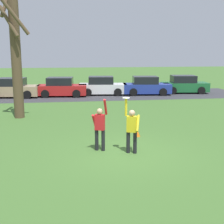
{
  "coord_description": "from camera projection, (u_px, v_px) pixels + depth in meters",
  "views": [
    {
      "loc": [
        -2.03,
        -10.85,
        3.79
      ],
      "look_at": [
        -0.29,
        1.11,
        1.36
      ],
      "focal_mm": 49.08,
      "sensor_mm": 36.0,
      "label": 1
    }
  ],
  "objects": [
    {
      "name": "ground_plane",
      "position": [
        124.0,
        153.0,
        11.56
      ],
      "size": [
        120.0,
        120.0,
        0.0
      ],
      "primitive_type": "plane",
      "color": "#426B2D"
    },
    {
      "name": "person_catcher",
      "position": [
        132.0,
        128.0,
        11.34
      ],
      "size": [
        0.58,
        0.49,
        2.08
      ],
      "rotation": [
        0.0,
        0.0,
        2.75
      ],
      "color": "black",
      "rests_on": "ground_plane"
    },
    {
      "name": "person_defender",
      "position": [
        100.0,
        126.0,
        11.64
      ],
      "size": [
        0.63,
        0.58,
        2.04
      ],
      "rotation": [
        0.0,
        0.0,
        5.89
      ],
      "color": "black",
      "rests_on": "ground_plane"
    },
    {
      "name": "frisbee_disc",
      "position": [
        126.0,
        98.0,
        11.18
      ],
      "size": [
        0.26,
        0.26,
        0.02
      ],
      "primitive_type": "cylinder",
      "color": "white",
      "rests_on": "person_catcher"
    },
    {
      "name": "parked_car_tan",
      "position": [
        14.0,
        88.0,
        25.21
      ],
      "size": [
        4.27,
        2.37,
        1.59
      ],
      "rotation": [
        0.0,
        0.0,
        -0.11
      ],
      "color": "tan",
      "rests_on": "ground_plane"
    },
    {
      "name": "parked_car_red",
      "position": [
        62.0,
        88.0,
        25.76
      ],
      "size": [
        4.27,
        2.37,
        1.59
      ],
      "rotation": [
        0.0,
        0.0,
        -0.11
      ],
      "color": "red",
      "rests_on": "ground_plane"
    },
    {
      "name": "parked_car_white",
      "position": [
        102.0,
        86.0,
        26.67
      ],
      "size": [
        4.27,
        2.37,
        1.59
      ],
      "rotation": [
        0.0,
        0.0,
        -0.11
      ],
      "color": "white",
      "rests_on": "ground_plane"
    },
    {
      "name": "parked_car_blue",
      "position": [
        146.0,
        86.0,
        26.77
      ],
      "size": [
        4.27,
        2.37,
        1.59
      ],
      "rotation": [
        0.0,
        0.0,
        -0.11
      ],
      "color": "#233893",
      "rests_on": "ground_plane"
    },
    {
      "name": "parked_car_green",
      "position": [
        184.0,
        85.0,
        27.8
      ],
      "size": [
        4.27,
        2.37,
        1.59
      ],
      "rotation": [
        0.0,
        0.0,
        -0.11
      ],
      "color": "#1E6633",
      "rests_on": "ground_plane"
    },
    {
      "name": "parking_strip",
      "position": [
        83.0,
        95.0,
        26.28
      ],
      "size": [
        27.98,
        6.4,
        0.01
      ],
      "primitive_type": "cube",
      "color": "#38383D",
      "rests_on": "ground_plane"
    },
    {
      "name": "bare_tree_tall",
      "position": [
        16.0,
        56.0,
        16.92
      ],
      "size": [
        1.67,
        1.61,
        7.07
      ],
      "color": "brown",
      "rests_on": "ground_plane"
    },
    {
      "name": "field_cone_orange",
      "position": [
        137.0,
        133.0,
        13.73
      ],
      "size": [
        0.26,
        0.26,
        0.32
      ],
      "primitive_type": "cone",
      "color": "orange",
      "rests_on": "ground_plane"
    }
  ]
}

